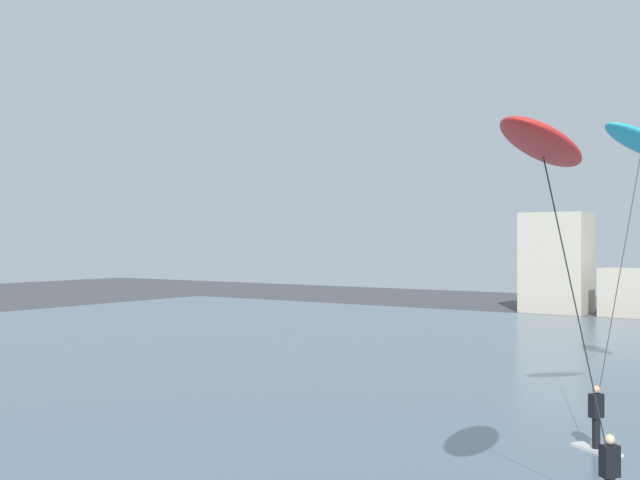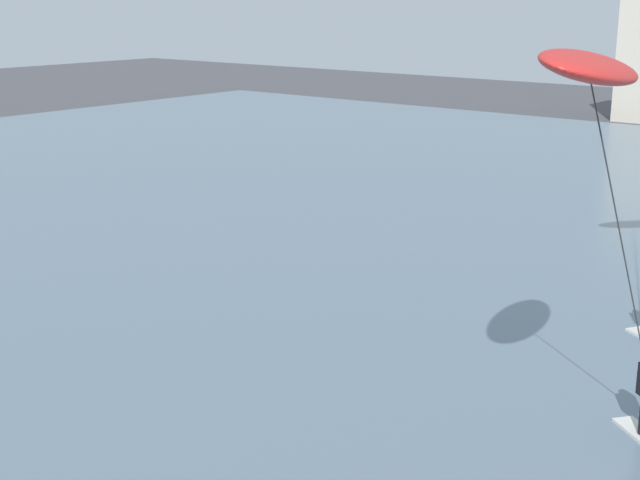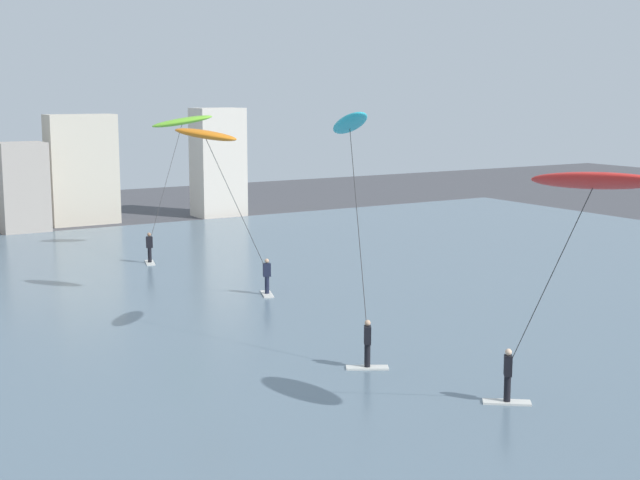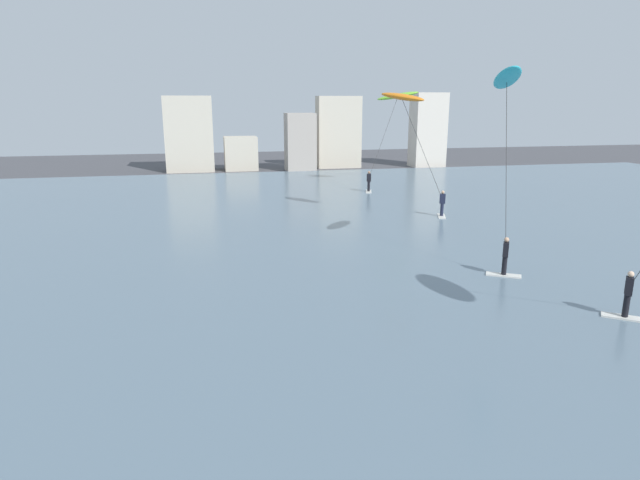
# 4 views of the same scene
# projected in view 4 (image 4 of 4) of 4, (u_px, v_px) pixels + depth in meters

# --- Properties ---
(water_bay) EXTENTS (84.00, 52.00, 0.10)m
(water_bay) POSITION_uv_depth(u_px,v_px,m) (325.00, 231.00, 30.44)
(water_bay) COLOR slate
(water_bay) RESTS_ON ground
(far_shore_buildings) EXTENTS (29.71, 5.24, 7.95)m
(far_shore_buildings) POSITION_uv_depth(u_px,v_px,m) (290.00, 136.00, 57.13)
(far_shore_buildings) COLOR beige
(far_shore_buildings) RESTS_ON ground
(kitesurfer_lime) EXTENTS (5.01, 4.11, 7.91)m
(kitesurfer_lime) POSITION_uv_depth(u_px,v_px,m) (395.00, 103.00, 43.53)
(kitesurfer_lime) COLOR silver
(kitesurfer_lime) RESTS_ON water_bay
(kitesurfer_orange) EXTENTS (4.64, 2.88, 7.62)m
(kitesurfer_orange) POSITION_uv_depth(u_px,v_px,m) (407.00, 110.00, 31.58)
(kitesurfer_orange) COLOR silver
(kitesurfer_orange) RESTS_ON water_bay
(kitesurfer_cyan) EXTENTS (2.35, 4.27, 8.55)m
(kitesurfer_cyan) POSITION_uv_depth(u_px,v_px,m) (507.00, 96.00, 22.59)
(kitesurfer_cyan) COLOR silver
(kitesurfer_cyan) RESTS_ON water_bay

